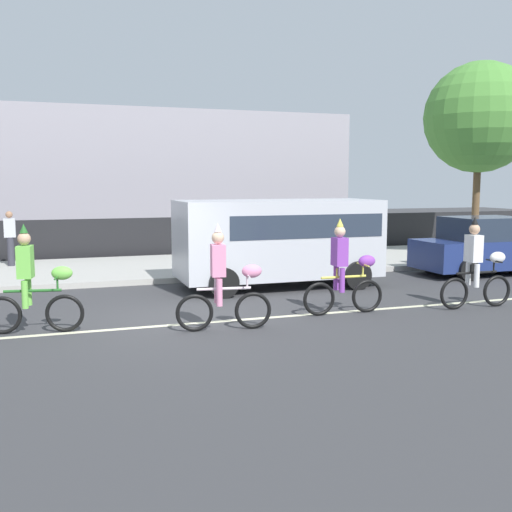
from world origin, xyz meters
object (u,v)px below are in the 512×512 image
object	(u,v)px
parked_van_silver	(281,236)
parked_car_navy	(485,247)
pedestrian_onlooker	(10,237)
parade_cyclist_lime	(33,286)
parade_cyclist_purple	(344,272)
parade_cyclist_pink	(225,284)
parade_cyclist_zebra	(477,268)

from	to	relation	value
parked_van_silver	parked_car_navy	size ratio (longest dim) A/B	1.22
parked_car_navy	pedestrian_onlooker	size ratio (longest dim) A/B	2.53
parade_cyclist_lime	parade_cyclist_purple	distance (m)	5.83
parade_cyclist_lime	pedestrian_onlooker	bearing A→B (deg)	96.08
pedestrian_onlooker	parked_van_silver	bearing A→B (deg)	-37.50
pedestrian_onlooker	parade_cyclist_purple	bearing A→B (deg)	-51.63
parked_van_silver	pedestrian_onlooker	distance (m)	8.35
parade_cyclist_pink	parade_cyclist_zebra	bearing A→B (deg)	1.35
parade_cyclist_pink	parked_van_silver	bearing A→B (deg)	56.53
parked_van_silver	parade_cyclist_pink	bearing A→B (deg)	-123.47
parade_cyclist_lime	parade_cyclist_zebra	bearing A→B (deg)	-4.85
parade_cyclist_zebra	parked_van_silver	xyz separation A→B (m)	(-2.95, 3.73, 0.44)
parade_cyclist_lime	parade_cyclist_purple	bearing A→B (deg)	-3.62
parade_cyclist_lime	parade_cyclist_zebra	world-z (taller)	same
parade_cyclist_pink	parked_van_silver	world-z (taller)	parked_van_silver
parked_car_navy	pedestrian_onlooker	xyz separation A→B (m)	(-12.91, 5.02, 0.23)
parade_cyclist_zebra	parked_van_silver	distance (m)	4.78
parade_cyclist_pink	parked_car_navy	world-z (taller)	parade_cyclist_pink
parade_cyclist_purple	parade_cyclist_zebra	distance (m)	2.92
parade_cyclist_zebra	parked_van_silver	size ratio (longest dim) A/B	0.38
parade_cyclist_lime	pedestrian_onlooker	size ratio (longest dim) A/B	1.19
parade_cyclist_lime	pedestrian_onlooker	world-z (taller)	parade_cyclist_lime
parade_cyclist_pink	parade_cyclist_purple	size ratio (longest dim) A/B	1.00
parade_cyclist_pink	parked_van_silver	distance (m)	4.65
parked_van_silver	parked_car_navy	xyz separation A→B (m)	(6.29, 0.06, -0.50)
parade_cyclist_lime	parked_van_silver	xyz separation A→B (m)	(5.76, 2.99, 0.44)
parade_cyclist_lime	parade_cyclist_pink	distance (m)	3.32
parade_cyclist_zebra	parked_van_silver	bearing A→B (deg)	128.40
parade_cyclist_lime	pedestrian_onlooker	xyz separation A→B (m)	(-0.86, 8.07, 0.17)
parked_car_navy	parade_cyclist_pink	bearing A→B (deg)	-156.11
parade_cyclist_lime	parked_van_silver	bearing A→B (deg)	27.44
parade_cyclist_zebra	pedestrian_onlooker	xyz separation A→B (m)	(-9.57, 8.81, 0.17)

